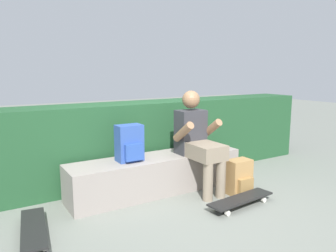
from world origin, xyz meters
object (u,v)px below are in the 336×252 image
object	(u,v)px
skateboard_beside_bench	(33,228)
skateboard_near_person	(241,199)
bench_main	(157,174)
person_skater	(198,138)
backpack_on_ground	(239,177)
backpack_on_bench	(130,144)

from	to	relation	value
skateboard_beside_bench	skateboard_near_person	bearing A→B (deg)	-13.15
bench_main	person_skater	xyz separation A→B (m)	(0.42, -0.22, 0.41)
backpack_on_ground	person_skater	bearing A→B (deg)	135.16
person_skater	skateboard_near_person	xyz separation A→B (m)	(0.11, -0.62, -0.55)
backpack_on_ground	skateboard_near_person	bearing A→B (deg)	-130.23
skateboard_near_person	backpack_on_ground	bearing A→B (deg)	49.77
bench_main	skateboard_near_person	distance (m)	1.00
bench_main	skateboard_beside_bench	xyz separation A→B (m)	(-1.43, -0.38, -0.14)
skateboard_near_person	skateboard_beside_bench	bearing A→B (deg)	166.85
backpack_on_bench	bench_main	bearing A→B (deg)	1.55
skateboard_beside_bench	backpack_on_bench	world-z (taller)	backpack_on_bench
bench_main	backpack_on_bench	bearing A→B (deg)	-178.45
skateboard_near_person	skateboard_beside_bench	size ratio (longest dim) A/B	0.99
skateboard_near_person	backpack_on_bench	world-z (taller)	backpack_on_bench
skateboard_near_person	person_skater	bearing A→B (deg)	99.96
bench_main	person_skater	world-z (taller)	person_skater
bench_main	backpack_on_ground	world-z (taller)	bench_main
person_skater	skateboard_near_person	distance (m)	0.84
backpack_on_bench	backpack_on_ground	world-z (taller)	backpack_on_bench
bench_main	skateboard_beside_bench	bearing A→B (deg)	-165.14
person_skater	skateboard_beside_bench	xyz separation A→B (m)	(-1.85, -0.16, -0.55)
bench_main	skateboard_near_person	xyz separation A→B (m)	(0.53, -0.84, -0.14)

